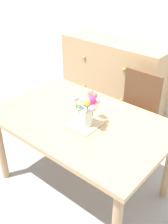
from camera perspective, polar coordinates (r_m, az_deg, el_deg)
The scene contains 6 objects.
ground_plane at distance 2.79m, azimuth -0.51°, elevation -14.76°, with size 12.00×12.00×0.00m, color #939399.
dining_table at distance 2.36m, azimuth -0.58°, elevation -3.48°, with size 1.48×0.96×0.76m.
chair_far at distance 2.99m, azimuth 10.51°, elevation 0.81°, with size 0.42×0.42×0.90m.
dresser at distance 3.68m, azimuth 5.97°, elevation 6.93°, with size 1.40×0.47×1.00m.
placemat at distance 2.24m, azimuth 0.00°, elevation -2.54°, with size 0.25×0.25×0.01m, color tan.
flower_vase at distance 2.15m, azimuth 0.54°, elevation 0.66°, with size 0.22×0.23×0.28m.
Camera 1 is at (1.27, -1.46, 2.01)m, focal length 44.38 mm.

